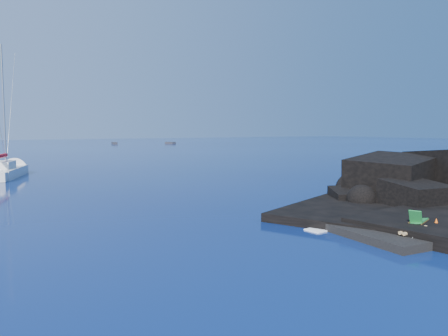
% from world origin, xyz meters
% --- Properties ---
extents(ground, '(400.00, 400.00, 0.00)m').
position_xyz_m(ground, '(0.00, 0.00, 0.00)').
color(ground, '#040E3E').
rests_on(ground, ground).
extents(beach, '(9.08, 6.86, 0.70)m').
position_xyz_m(beach, '(4.50, 0.50, 0.00)').
color(beach, black).
rests_on(beach, ground).
extents(surf_foam, '(10.00, 8.00, 0.06)m').
position_xyz_m(surf_foam, '(5.00, 5.00, 0.00)').
color(surf_foam, white).
rests_on(surf_foam, ground).
extents(sailboat, '(6.67, 12.72, 13.17)m').
position_xyz_m(sailboat, '(-9.75, 36.03, 0.00)').
color(sailboat, silver).
rests_on(sailboat, ground).
extents(deck_chair, '(1.56, 1.08, 0.98)m').
position_xyz_m(deck_chair, '(3.39, -0.37, 0.84)').
color(deck_chair, '#186E2E').
rests_on(deck_chair, beach).
extents(towel, '(1.75, 0.89, 0.05)m').
position_xyz_m(towel, '(2.34, -1.03, 0.37)').
color(towel, white).
rests_on(towel, beach).
extents(sunbather, '(1.65, 0.56, 0.27)m').
position_xyz_m(sunbather, '(2.34, -1.03, 0.53)').
color(sunbather, tan).
rests_on(sunbather, towel).
extents(marker_cone, '(0.42, 0.42, 0.49)m').
position_xyz_m(marker_cone, '(3.80, -0.93, 0.59)').
color(marker_cone, '#FE5C0D').
rests_on(marker_cone, beach).
extents(distant_boat_a, '(2.25, 4.72, 0.60)m').
position_xyz_m(distant_boat_a, '(30.07, 124.24, 0.00)').
color(distant_boat_a, '#29292E').
rests_on(distant_boat_a, ground).
extents(distant_boat_b, '(2.09, 4.48, 0.57)m').
position_xyz_m(distant_boat_b, '(46.59, 117.88, 0.00)').
color(distant_boat_b, '#2B2A30').
rests_on(distant_boat_b, ground).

